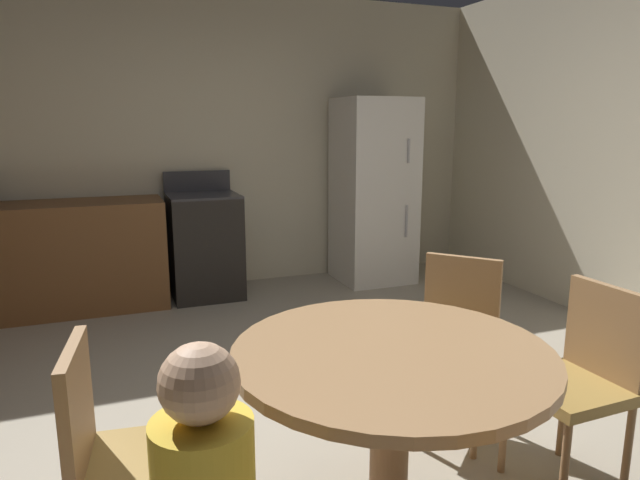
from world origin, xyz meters
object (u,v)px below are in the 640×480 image
object	(u,v)px
refrigerator	(373,191)
chair_east	(582,374)
dining_table	(391,392)
oven_range	(205,245)
chair_northeast	(455,333)
chair_west	(120,453)

from	to	relation	value
refrigerator	chair_east	xyz separation A→B (m)	(-0.62, -3.22, -0.38)
dining_table	chair_east	world-z (taller)	chair_east
oven_range	chair_northeast	bearing A→B (deg)	-73.75
refrigerator	chair_northeast	distance (m)	2.80
dining_table	chair_east	size ratio (longest dim) A/B	1.29
oven_range	chair_east	bearing A→B (deg)	-72.79
dining_table	chair_east	bearing A→B (deg)	1.56
refrigerator	chair_west	world-z (taller)	refrigerator
refrigerator	chair_east	distance (m)	3.30
dining_table	chair_northeast	bearing A→B (deg)	41.54
oven_range	chair_east	distance (m)	3.43
oven_range	dining_table	bearing A→B (deg)	-88.24
oven_range	chair_east	world-z (taller)	oven_range
chair_west	chair_east	xyz separation A→B (m)	(1.82, -0.08, 0.00)
chair_northeast	oven_range	bearing A→B (deg)	-115.29
refrigerator	dining_table	distance (m)	3.60
dining_table	chair_west	distance (m)	0.92
dining_table	refrigerator	bearing A→B (deg)	64.72
chair_east	oven_range	bearing A→B (deg)	-74.35
chair_west	chair_northeast	xyz separation A→B (m)	(1.59, 0.50, 0.00)
oven_range	dining_table	distance (m)	3.30
dining_table	oven_range	bearing A→B (deg)	91.76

